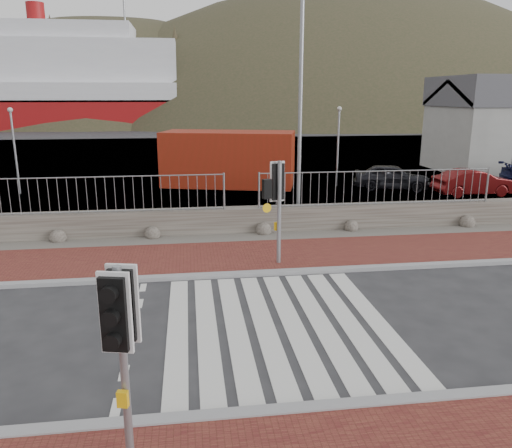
{
  "coord_description": "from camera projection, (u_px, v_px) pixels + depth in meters",
  "views": [
    {
      "loc": [
        -1.76,
        -9.47,
        4.69
      ],
      "look_at": [
        -0.07,
        3.0,
        1.42
      ],
      "focal_mm": 35.0,
      "sensor_mm": 36.0,
      "label": 1
    }
  ],
  "objects": [
    {
      "name": "traffic_signal_near",
      "position": [
        121.0,
        325.0,
        6.07
      ],
      "size": [
        0.43,
        0.32,
        2.73
      ],
      "rotation": [
        0.0,
        0.0,
        -0.23
      ],
      "color": "gray",
      "rests_on": "ground"
    },
    {
      "name": "quay",
      "position": [
        212.0,
        160.0,
        37.25
      ],
      "size": [
        120.0,
        40.0,
        0.5
      ],
      "primitive_type": "cube",
      "color": "#4C4C4F",
      "rests_on": "ground"
    },
    {
      "name": "kerb_far",
      "position": [
        259.0,
        273.0,
        13.36
      ],
      "size": [
        40.0,
        0.25,
        0.12
      ],
      "primitive_type": "cube",
      "color": "gray",
      "rests_on": "ground"
    },
    {
      "name": "streetlight",
      "position": [
        304.0,
        101.0,
        17.4
      ],
      "size": [
        1.64,
        0.69,
        7.97
      ],
      "rotation": [
        0.0,
        0.0,
        -0.32
      ],
      "color": "gray",
      "rests_on": "ground"
    },
    {
      "name": "gravel_strip",
      "position": [
        244.0,
        238.0,
        16.72
      ],
      "size": [
        40.0,
        1.5,
        0.06
      ],
      "primitive_type": "cube",
      "color": "#59544C",
      "rests_on": "ground"
    },
    {
      "name": "car_b",
      "position": [
        474.0,
        182.0,
        23.88
      ],
      "size": [
        3.8,
        1.37,
        1.25
      ],
      "primitive_type": "imported",
      "rotation": [
        0.0,
        0.0,
        1.58
      ],
      "color": "#500B0C",
      "rests_on": "ground"
    },
    {
      "name": "ferry",
      "position": [
        24.0,
        90.0,
        71.06
      ],
      "size": [
        50.0,
        16.0,
        20.0
      ],
      "color": "maroon",
      "rests_on": "ground"
    },
    {
      "name": "kerb_near",
      "position": [
        313.0,
        409.0,
        7.61
      ],
      "size": [
        40.0,
        0.25,
        0.12
      ],
      "primitive_type": "cube",
      "color": "gray",
      "rests_on": "ground"
    },
    {
      "name": "traffic_signal_far",
      "position": [
        278.0,
        191.0,
        13.63
      ],
      "size": [
        0.73,
        0.38,
        2.96
      ],
      "rotation": [
        0.0,
        0.0,
        3.4
      ],
      "color": "gray",
      "rests_on": "ground"
    },
    {
      "name": "water",
      "position": [
        200.0,
        129.0,
        70.82
      ],
      "size": [
        220.0,
        50.0,
        0.05
      ],
      "primitive_type": "cube",
      "color": "#3F4C54",
      "rests_on": "ground"
    },
    {
      "name": "shipping_container",
      "position": [
        229.0,
        159.0,
        26.35
      ],
      "size": [
        7.31,
        4.54,
        2.83
      ],
      "primitive_type": "cube",
      "rotation": [
        0.0,
        0.0,
        -0.27
      ],
      "color": "#9D1C11",
      "rests_on": "ground"
    },
    {
      "name": "sidewalk_far",
      "position": [
        251.0,
        256.0,
        14.8
      ],
      "size": [
        40.0,
        3.0,
        0.08
      ],
      "primitive_type": "cube",
      "color": "brown",
      "rests_on": "ground"
    },
    {
      "name": "railing",
      "position": [
        242.0,
        182.0,
        16.9
      ],
      "size": [
        18.07,
        0.07,
        1.22
      ],
      "color": "gray",
      "rests_on": "stone_wall"
    },
    {
      "name": "hills_backdrop",
      "position": [
        233.0,
        235.0,
        101.47
      ],
      "size": [
        254.0,
        90.0,
        100.0
      ],
      "color": "#2E331E",
      "rests_on": "ground"
    },
    {
      "name": "zebra_crossing",
      "position": [
        278.0,
        324.0,
        10.49
      ],
      "size": [
        4.62,
        5.6,
        0.01
      ],
      "color": "silver",
      "rests_on": "ground"
    },
    {
      "name": "car_a",
      "position": [
        392.0,
        177.0,
        25.37
      ],
      "size": [
        4.07,
        2.71,
        1.29
      ],
      "primitive_type": "imported",
      "rotation": [
        0.0,
        0.0,
        1.23
      ],
      "color": "black",
      "rests_on": "ground"
    },
    {
      "name": "ground",
      "position": [
        278.0,
        325.0,
        10.5
      ],
      "size": [
        220.0,
        220.0,
        0.0
      ],
      "primitive_type": "plane",
      "color": "#28282B",
      "rests_on": "ground"
    },
    {
      "name": "stone_wall",
      "position": [
        241.0,
        220.0,
        17.38
      ],
      "size": [
        40.0,
        0.6,
        0.9
      ],
      "primitive_type": "cube",
      "color": "#4D463F",
      "rests_on": "ground"
    }
  ]
}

